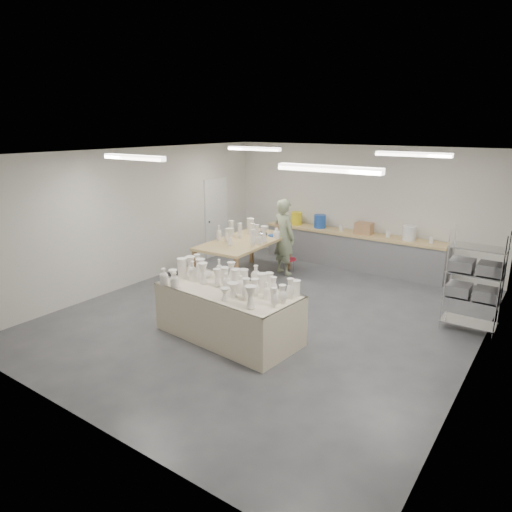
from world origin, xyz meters
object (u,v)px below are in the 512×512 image
Objects in this scene: work_table at (249,239)px; red_stool at (289,260)px; drying_table at (228,311)px; potter at (284,237)px.

work_table is 6.52× the size of red_stool.
drying_table is 3.63m from potter.
potter is at bearing 111.60° from drying_table.
drying_table reaches higher than red_stool.
potter is (0.50, 0.72, -0.02)m from work_table.
work_table reaches higher than red_stool.
work_table is 1.39× the size of potter.
red_stool is (0.50, 0.99, -0.65)m from work_table.
work_table is 1.28m from red_stool.
potter reaches higher than red_stool.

